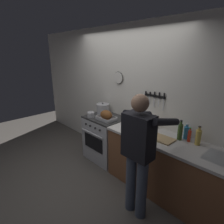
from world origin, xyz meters
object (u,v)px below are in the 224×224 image
stock_pot (103,109)px  saucepan (91,115)px  stove (105,138)px  bottle_dish_soap (186,132)px  bottle_cooking_oil (198,137)px  person_cook (139,150)px  bottle_vinegar (155,123)px  bottle_hot_sauce (189,136)px  roasting_pan (106,116)px  cutting_board (161,138)px  bottle_olive_oil (180,132)px

stock_pot → saucepan: size_ratio=1.82×
stock_pot → stove: bearing=-30.6°
bottle_dish_soap → bottle_cooking_oil: bearing=-18.0°
stock_pot → person_cook: bearing=-25.6°
bottle_cooking_oil → bottle_vinegar: bottle_cooking_oil is taller
person_cook → saucepan: (-1.52, 0.41, -0.01)m
saucepan → bottle_hot_sauce: 1.84m
bottle_cooking_oil → stock_pot: bearing=-179.1°
stock_pot → bottle_cooking_oil: size_ratio=0.97×
roasting_pan → cutting_board: size_ratio=0.98×
bottle_cooking_oil → bottle_dish_soap: bottle_cooking_oil is taller
stove → saucepan: 0.57m
bottle_dish_soap → cutting_board: bearing=-130.1°
roasting_pan → bottle_cooking_oil: size_ratio=1.30×
roasting_pan → stock_pot: (-0.35, 0.22, 0.01)m
cutting_board → bottle_vinegar: 0.40m
cutting_board → bottle_vinegar: bottle_vinegar is taller
stock_pot → bottle_dish_soap: (1.74, 0.09, -0.00)m
cutting_board → bottle_dish_soap: bearing=49.9°
roasting_pan → stove: bearing=145.2°
saucepan → stock_pot: bearing=92.4°
saucepan → bottle_hot_sauce: bottle_hot_sauce is taller
stove → saucepan: (-0.21, -0.19, 0.50)m
stock_pot → bottle_olive_oil: bearing=-0.2°
bottle_dish_soap → roasting_pan: bearing=-167.2°
bottle_hot_sauce → bottle_olive_oil: size_ratio=0.72×
stove → saucepan: size_ratio=6.22×
person_cook → roasting_pan: person_cook is taller
roasting_pan → bottle_vinegar: bottle_vinegar is taller
bottle_olive_oil → roasting_pan: bearing=-170.9°
roasting_pan → bottle_olive_oil: bearing=9.1°
person_cook → bottle_dish_soap: person_cook is taller
stove → bottle_hot_sauce: (1.60, 0.16, 0.54)m
stove → bottle_dish_soap: size_ratio=3.81×
stock_pot → saucepan: bearing=-87.6°
stove → stock_pot: bearing=149.4°
roasting_pan → bottle_vinegar: 0.91m
bottle_dish_soap → bottle_hot_sauce: bearing=-39.1°
person_cook → bottle_dish_soap: (0.21, 0.83, 0.05)m
roasting_pan → bottle_dish_soap: (1.39, 0.32, 0.01)m
bottle_olive_oil → cutting_board: bearing=-136.3°
stove → bottle_cooking_oil: size_ratio=3.33×
stock_pot → cutting_board: bearing=-6.9°
bottle_cooking_oil → saucepan: bearing=-169.6°
cutting_board → person_cook: bearing=-87.3°
roasting_pan → bottle_cooking_oil: 1.61m
stock_pot → bottle_dish_soap: size_ratio=1.11×
saucepan → bottle_cooking_oil: bearing=10.4°
bottle_hot_sauce → person_cook: bearing=-110.2°
stock_pot → bottle_cooking_oil: 1.94m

